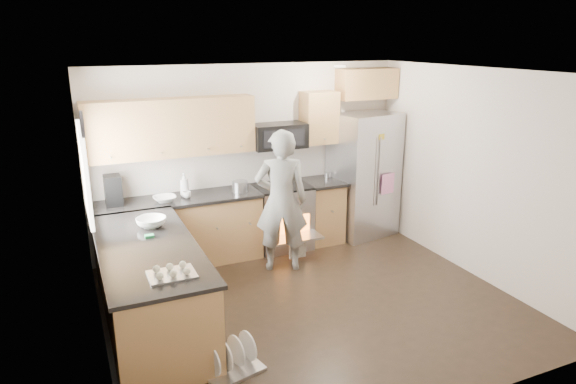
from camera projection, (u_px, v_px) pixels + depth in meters
name	position (u px, v px, depth m)	size (l,w,h in m)	color
ground	(312.00, 303.00, 5.90)	(4.50, 4.50, 0.00)	black
room_shell	(310.00, 162.00, 5.42)	(4.54, 4.04, 2.62)	beige
back_cabinet_run	(216.00, 190.00, 6.92)	(4.45, 0.64, 2.50)	#A37441
peninsula	(151.00, 286.00, 5.31)	(0.96, 2.36, 1.03)	#A37441
stove_range	(282.00, 202.00, 7.32)	(0.76, 0.97, 1.79)	#B7B7BC
refrigerator	(363.00, 175.00, 7.78)	(1.03, 0.86, 1.87)	#B7B7BC
person	(281.00, 201.00, 6.55)	(0.68, 0.44, 1.86)	gray
dish_rack	(231.00, 362.00, 4.70)	(0.61, 0.53, 0.32)	#B7B7BC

